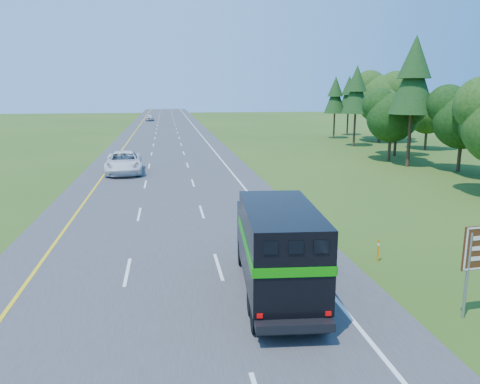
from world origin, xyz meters
The scene contains 7 objects.
road centered at (0.00, 50.00, 0.02)m, with size 15.00×260.00×0.04m, color #38383A.
lane_markings centered at (0.00, 50.00, 0.04)m, with size 11.15×260.00×0.01m.
tree_wall_right centered at (26.00, 30.00, 6.00)m, with size 16.00×100.00×12.00m, color #10360E, non-canonical shape.
horse_truck centered at (3.56, 8.02, 1.81)m, with size 2.93×7.65×3.32m.
white_suv centered at (-3.86, 34.54, 0.97)m, with size 3.07×6.67×1.85m, color white.
far_car centered at (-3.78, 107.45, 0.77)m, with size 1.73×4.30×1.46m, color #B4B5BB.
delineator centered at (8.59, 10.61, 0.53)m, with size 0.08×0.04×0.98m.
Camera 1 is at (-0.12, -7.04, 7.12)m, focal length 35.00 mm.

